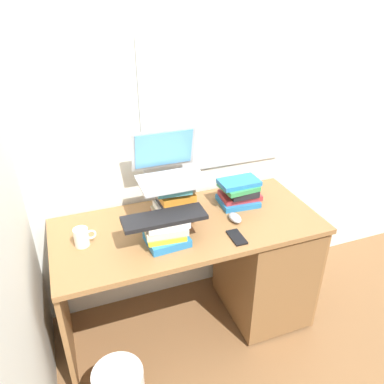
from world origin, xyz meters
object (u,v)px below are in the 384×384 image
(desk, at_px, (247,261))
(laptop, at_px, (169,167))
(mug, at_px, (82,237))
(book_stack_keyboard_riser, at_px, (166,231))
(computer_mouse, at_px, (235,218))
(book_stack_side, at_px, (239,192))
(book_stack_tall, at_px, (174,201))
(cell_phone, at_px, (237,237))
(keyboard, at_px, (164,218))

(desk, relative_size, laptop, 4.10)
(desk, bearing_deg, mug, 177.83)
(book_stack_keyboard_riser, distance_m, computer_mouse, 0.42)
(computer_mouse, bearing_deg, mug, 175.40)
(computer_mouse, bearing_deg, laptop, 149.01)
(book_stack_side, distance_m, mug, 0.94)
(book_stack_tall, bearing_deg, cell_phone, -48.14)
(laptop, bearing_deg, mug, -166.08)
(mug, bearing_deg, desk, -2.17)
(book_stack_tall, xyz_separation_m, laptop, (-0.00, 0.06, 0.18))
(cell_phone, bearing_deg, desk, 45.65)
(keyboard, bearing_deg, book_stack_tall, 60.32)
(book_stack_side, height_order, laptop, laptop)
(desk, xyz_separation_m, book_stack_side, (-0.01, 0.14, 0.42))
(desk, distance_m, book_stack_side, 0.44)
(mug, bearing_deg, computer_mouse, -4.60)
(laptop, relative_size, keyboard, 0.85)
(book_stack_tall, distance_m, book_stack_side, 0.43)
(desk, height_order, book_stack_tall, book_stack_tall)
(desk, distance_m, mug, 1.02)
(book_stack_side, bearing_deg, book_stack_tall, -174.17)
(keyboard, bearing_deg, mug, 163.90)
(book_stack_keyboard_riser, bearing_deg, book_stack_side, 23.11)
(book_stack_keyboard_riser, bearing_deg, mug, 163.57)
(laptop, relative_size, computer_mouse, 3.45)
(book_stack_keyboard_riser, bearing_deg, laptop, 67.87)
(book_stack_side, bearing_deg, laptop, 177.21)
(book_stack_side, bearing_deg, mug, -173.60)
(desk, relative_size, book_stack_tall, 6.09)
(book_stack_tall, height_order, book_stack_side, book_stack_tall)
(book_stack_tall, relative_size, book_stack_side, 0.95)
(book_stack_keyboard_riser, distance_m, cell_phone, 0.37)
(book_stack_tall, distance_m, laptop, 0.19)
(computer_mouse, relative_size, mug, 0.93)
(desk, relative_size, cell_phone, 10.82)
(book_stack_tall, distance_m, cell_phone, 0.39)
(book_stack_side, xyz_separation_m, cell_phone, (-0.17, -0.32, -0.07))
(keyboard, relative_size, cell_phone, 3.09)
(laptop, height_order, mug, laptop)
(book_stack_side, relative_size, laptop, 0.71)
(book_stack_tall, xyz_separation_m, cell_phone, (0.25, -0.28, -0.12))
(mug, bearing_deg, book_stack_keyboard_riser, -16.43)
(computer_mouse, distance_m, cell_phone, 0.17)
(laptop, distance_m, mug, 0.58)
(book_stack_keyboard_riser, relative_size, laptop, 0.63)
(laptop, distance_m, keyboard, 0.31)
(book_stack_keyboard_riser, distance_m, mug, 0.42)
(keyboard, xyz_separation_m, cell_phone, (0.36, -0.10, -0.14))
(book_stack_keyboard_riser, height_order, keyboard, keyboard)
(mug, xyz_separation_m, cell_phone, (0.76, -0.22, -0.04))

